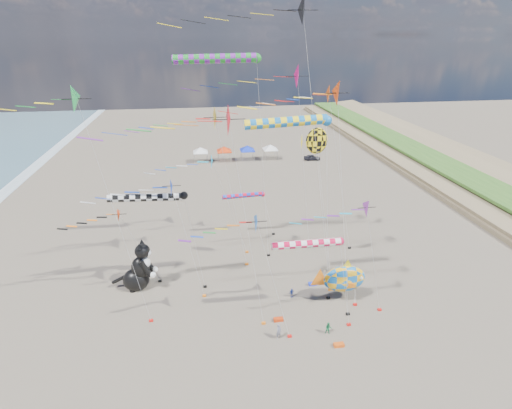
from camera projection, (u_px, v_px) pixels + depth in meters
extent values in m
plane|color=brown|center=(297.00, 380.00, 31.49)|extent=(260.00, 260.00, 0.00)
cone|color=#D74707|center=(336.00, 94.00, 42.86)|extent=(2.16, 2.31, 2.38)
cylinder|color=#B2B2B2|center=(343.00, 178.00, 46.88)|extent=(3.43, 0.02, 19.29)
cube|color=black|center=(349.00, 248.00, 50.86)|extent=(0.36, 0.24, 0.20)
cone|color=#F63B0C|center=(128.00, 213.00, 40.40)|extent=(1.51, 1.62, 1.67)
cylinder|color=#B2B2B2|center=(145.00, 249.00, 42.23)|extent=(2.43, 0.02, 8.49)
cube|color=black|center=(160.00, 281.00, 44.02)|extent=(0.36, 0.24, 0.20)
cone|color=#0737D9|center=(180.00, 189.00, 36.62)|extent=(1.79, 1.92, 1.98)
cylinder|color=#B2B2B2|center=(193.00, 246.00, 39.10)|extent=(1.64, 0.02, 12.09)
cube|color=black|center=(204.00, 296.00, 41.54)|extent=(0.36, 0.24, 0.20)
cone|color=green|center=(82.00, 100.00, 29.45)|extent=(2.26, 2.42, 2.49)
cylinder|color=#B2B2B2|center=(121.00, 225.00, 33.71)|extent=(2.90, 0.02, 20.71)
cube|color=black|center=(151.00, 320.00, 37.93)|extent=(0.36, 0.24, 0.20)
cone|color=purple|center=(375.00, 206.00, 34.72)|extent=(1.70, 1.82, 1.87)
cylinder|color=#B2B2B2|center=(377.00, 262.00, 37.10)|extent=(1.95, 0.02, 11.42)
cube|color=black|center=(380.00, 310.00, 39.43)|extent=(0.36, 0.24, 0.20)
cone|color=#D70767|center=(303.00, 76.00, 42.68)|extent=(2.72, 2.92, 3.01)
cylinder|color=#B2B2B2|center=(306.00, 169.00, 46.94)|extent=(1.88, 0.02, 21.08)
cube|color=black|center=(309.00, 247.00, 51.17)|extent=(0.36, 0.24, 0.20)
cone|color=black|center=(320.00, 9.00, 31.61)|extent=(2.57, 2.75, 2.84)
cylinder|color=#B2B2B2|center=(326.00, 171.00, 37.11)|extent=(2.84, 0.02, 27.00)
cube|color=black|center=(330.00, 289.00, 42.56)|extent=(0.36, 0.24, 0.20)
cone|color=#E9410A|center=(343.00, 94.00, 28.78)|extent=(1.95, 2.09, 2.16)
cylinder|color=#B2B2B2|center=(346.00, 225.00, 33.12)|extent=(2.48, 0.02, 21.23)
cube|color=black|center=(349.00, 324.00, 37.41)|extent=(0.36, 0.24, 0.20)
cone|color=gold|center=(230.00, 115.00, 40.18)|extent=(2.40, 2.57, 2.65)
cylinder|color=#B2B2B2|center=(239.00, 196.00, 43.75)|extent=(1.54, 0.02, 17.67)
cube|color=black|center=(247.00, 264.00, 47.29)|extent=(0.36, 0.24, 0.20)
cone|color=red|center=(245.00, 122.00, 29.90)|extent=(2.70, 2.89, 2.98)
cylinder|color=#B2B2B2|center=(255.00, 234.00, 33.77)|extent=(1.62, 0.02, 19.13)
cube|color=black|center=(264.00, 323.00, 37.59)|extent=(0.36, 0.24, 0.20)
cone|color=#0C9FE3|center=(212.00, 159.00, 44.58)|extent=(1.87, 2.00, 2.06)
cylinder|color=#B2B2B2|center=(230.00, 208.00, 47.27)|extent=(3.88, 0.02, 12.39)
cube|color=black|center=(247.00, 252.00, 49.93)|extent=(0.36, 0.24, 0.20)
cone|color=blue|center=(262.00, 228.00, 31.24)|extent=(1.79, 1.91, 1.97)
cylinder|color=#B2B2B2|center=(277.00, 286.00, 33.62)|extent=(2.64, 0.02, 11.23)
cube|color=black|center=(290.00, 336.00, 35.97)|extent=(0.36, 0.24, 0.20)
cylinder|color=#1268B8|center=(286.00, 122.00, 33.30)|extent=(7.04, 0.85, 0.85)
sphere|color=#1268B8|center=(327.00, 121.00, 33.78)|extent=(0.90, 0.90, 0.90)
cylinder|color=#B2B2B2|center=(327.00, 219.00, 37.50)|extent=(1.52, 0.02, 18.44)
cube|color=black|center=(328.00, 298.00, 41.18)|extent=(0.36, 0.24, 0.20)
cylinder|color=red|center=(243.00, 195.00, 51.55)|extent=(5.33, 0.59, 0.59)
sphere|color=red|center=(263.00, 194.00, 51.92)|extent=(0.62, 0.62, 0.62)
cylinder|color=#B2B2B2|center=(268.00, 215.00, 53.20)|extent=(1.52, 0.02, 6.01)
cube|color=black|center=(273.00, 234.00, 54.44)|extent=(0.36, 0.24, 0.20)
cylinder|color=#1A9027|center=(215.00, 59.00, 39.42)|extent=(8.35, 0.92, 0.92)
sphere|color=#1A9027|center=(257.00, 58.00, 40.00)|extent=(0.97, 0.97, 0.97)
cylinder|color=#B2B2B2|center=(263.00, 167.00, 44.61)|extent=(1.52, 0.02, 22.97)
cube|color=black|center=(268.00, 255.00, 49.18)|extent=(0.36, 0.24, 0.20)
cylinder|color=black|center=(146.00, 197.00, 38.15)|extent=(7.11, 0.75, 0.75)
sphere|color=black|center=(184.00, 195.00, 38.64)|extent=(0.79, 0.79, 0.79)
cylinder|color=#B2B2B2|center=(195.00, 244.00, 40.86)|extent=(1.52, 0.02, 10.80)
cube|color=black|center=(205.00, 287.00, 43.05)|extent=(0.36, 0.24, 0.20)
cylinder|color=red|center=(306.00, 244.00, 35.01)|extent=(6.18, 0.70, 0.70)
sphere|color=red|center=(340.00, 241.00, 35.43)|extent=(0.74, 0.74, 0.74)
cylinder|color=#B2B2B2|center=(344.00, 280.00, 37.15)|extent=(1.52, 0.02, 8.24)
cube|color=black|center=(348.00, 314.00, 38.83)|extent=(0.36, 0.24, 0.20)
ellipsoid|color=yellow|center=(317.00, 141.00, 39.14)|extent=(2.20, 0.40, 2.64)
cone|color=yellow|center=(302.00, 141.00, 38.94)|extent=(0.12, 1.80, 1.80)
cylinder|color=#B2B2B2|center=(324.00, 216.00, 41.42)|extent=(2.03, 2.03, 15.55)
cube|color=black|center=(331.00, 283.00, 43.66)|extent=(0.36, 0.24, 0.20)
ellipsoid|color=blue|center=(344.00, 279.00, 39.97)|extent=(4.46, 2.08, 2.89)
cone|color=orange|center=(320.00, 281.00, 39.62)|extent=(2.12, 0.29, 2.12)
cone|color=yellow|center=(347.00, 266.00, 39.43)|extent=(1.54, 0.22, 1.54)
cylinder|color=#B2B2B2|center=(355.00, 294.00, 40.27)|extent=(0.20, 1.04, 2.15)
cube|color=red|center=(355.00, 304.00, 40.18)|extent=(0.36, 0.24, 0.20)
imported|color=slate|center=(279.00, 332.00, 35.55)|extent=(0.66, 0.65, 1.54)
imported|color=#1A7542|center=(328.00, 328.00, 36.17)|extent=(0.69, 0.59, 1.22)
imported|color=navy|center=(292.00, 293.00, 41.30)|extent=(0.66, 0.47, 1.04)
cube|color=red|center=(278.00, 319.00, 38.00)|extent=(0.90, 0.44, 0.30)
cube|color=#D95212|center=(339.00, 345.00, 34.88)|extent=(0.90, 0.44, 0.30)
cube|color=#152FD9|center=(313.00, 284.00, 43.43)|extent=(0.90, 0.44, 0.30)
cube|color=white|center=(201.00, 152.00, 84.34)|extent=(3.00, 3.00, 0.15)
pyramid|color=white|center=(200.00, 147.00, 83.93)|extent=(4.20, 4.20, 1.00)
cylinder|color=#999999|center=(195.00, 159.00, 83.43)|extent=(0.08, 0.08, 2.20)
cylinder|color=#999999|center=(207.00, 159.00, 83.79)|extent=(0.08, 0.08, 2.20)
cylinder|color=#999999|center=(195.00, 156.00, 85.79)|extent=(0.08, 0.08, 2.20)
cylinder|color=#999999|center=(207.00, 155.00, 86.15)|extent=(0.08, 0.08, 2.20)
cube|color=red|center=(224.00, 151.00, 85.03)|extent=(3.00, 3.00, 0.15)
pyramid|color=red|center=(224.00, 146.00, 84.62)|extent=(4.20, 4.20, 1.00)
cylinder|color=#999999|center=(219.00, 158.00, 84.12)|extent=(0.08, 0.08, 2.20)
cylinder|color=#999999|center=(231.00, 158.00, 84.48)|extent=(0.08, 0.08, 2.20)
cylinder|color=#999999|center=(218.00, 155.00, 86.48)|extent=(0.08, 0.08, 2.20)
cylinder|color=#999999|center=(230.00, 154.00, 86.84)|extent=(0.08, 0.08, 2.20)
cube|color=#142DCC|center=(247.00, 150.00, 85.72)|extent=(3.00, 3.00, 0.15)
pyramid|color=#142DCC|center=(247.00, 145.00, 85.31)|extent=(4.20, 4.20, 1.00)
cylinder|color=#999999|center=(242.00, 157.00, 84.81)|extent=(0.08, 0.08, 2.20)
cylinder|color=#999999|center=(254.00, 157.00, 85.17)|extent=(0.08, 0.08, 2.20)
cylinder|color=#999999|center=(241.00, 154.00, 87.18)|extent=(0.08, 0.08, 2.20)
cylinder|color=#999999|center=(253.00, 154.00, 87.53)|extent=(0.08, 0.08, 2.20)
cube|color=white|center=(270.00, 149.00, 86.41)|extent=(3.00, 3.00, 0.15)
pyramid|color=white|center=(270.00, 145.00, 86.00)|extent=(4.20, 4.20, 1.00)
cylinder|color=#999999|center=(265.00, 156.00, 85.50)|extent=(0.08, 0.08, 2.20)
cylinder|color=#999999|center=(277.00, 156.00, 85.86)|extent=(0.08, 0.08, 2.20)
cylinder|color=#999999|center=(263.00, 153.00, 87.87)|extent=(0.08, 0.08, 2.20)
cylinder|color=#999999|center=(275.00, 153.00, 88.23)|extent=(0.08, 0.08, 2.20)
imported|color=#26262D|center=(312.00, 158.00, 86.47)|extent=(3.68, 1.88, 1.20)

